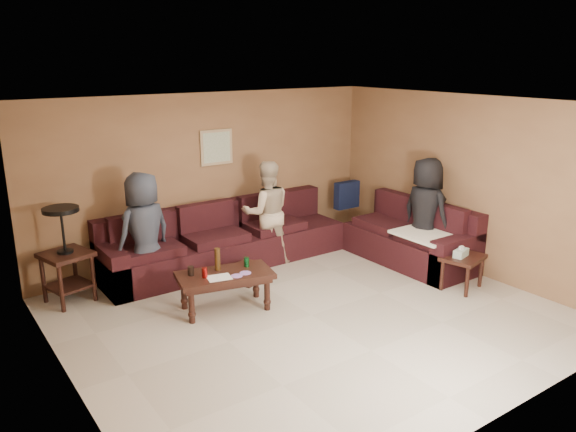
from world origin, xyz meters
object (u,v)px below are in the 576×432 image
Objects in this scene: sectional_sofa at (293,244)px; person_right at (425,213)px; coffee_table at (225,278)px; person_left at (145,233)px; side_table_right at (462,260)px; end_table_left at (66,253)px; waste_bin at (247,273)px; person_middle at (267,212)px.

sectional_sofa is 1.97m from person_right.
coffee_table is 0.78× the size of person_left.
side_table_right is at bearing -23.37° from coffee_table.
person_right reaches higher than coffee_table.
person_left is at bearing 116.20° from coffee_table.
end_table_left is 4.06× the size of waste_bin.
person_right reaches higher than waste_bin.
end_table_left is at bearing 68.40° from person_right.
person_middle reaches higher than coffee_table.
side_table_right is at bearing 142.69° from person_middle.
waste_bin is at bearing 39.91° from coffee_table.
person_left is 0.99× the size of person_right.
coffee_table is 1.89× the size of side_table_right.
person_middle is at bearing 126.18° from sectional_sofa.
side_table_right is (1.31, -2.02, 0.07)m from sectional_sofa.
person_middle is 2.32m from person_right.
person_right is (3.67, -1.47, 0.01)m from person_left.
coffee_table is 2.02m from end_table_left.
person_left reaches higher than coffee_table.
sectional_sofa is at bearing 26.08° from coffee_table.
coffee_table is 0.81× the size of person_middle.
waste_bin is 2.72m from person_right.
sectional_sofa is 3.03× the size of person_middle.
waste_bin is 0.19× the size of person_left.
waste_bin is 1.47m from person_left.
person_right is (2.49, -0.89, 0.66)m from waste_bin.
coffee_table is 4.08× the size of waste_bin.
end_table_left is 0.76× the size of person_right.
person_middle is (1.33, 1.11, 0.36)m from coffee_table.
person_right is (1.55, -1.13, 0.48)m from sectional_sofa.
sectional_sofa is 2.21m from person_left.
waste_bin is 0.19× the size of person_right.
coffee_table is at bearing 156.63° from side_table_right.
coffee_table is at bearing -153.92° from sectional_sofa.
person_left reaches higher than person_middle.
coffee_table is 0.87m from waste_bin.
person_right is at bearing 160.06° from person_middle.
person_left is at bearing 170.81° from sectional_sofa.
person_middle is at bearing 39.78° from coffee_table.
person_left is at bearing 19.07° from person_middle.
person_left is (-3.43, 2.36, 0.40)m from side_table_right.
person_right is (1.79, -1.46, 0.04)m from person_middle.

